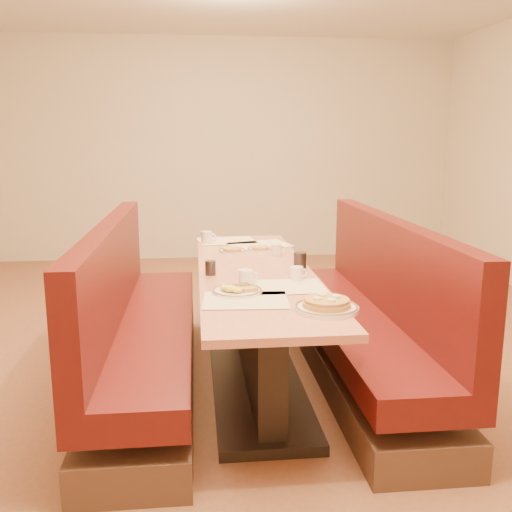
{
  "coord_description": "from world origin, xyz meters",
  "views": [
    {
      "loc": [
        -0.36,
        -3.45,
        1.56
      ],
      "look_at": [
        0.0,
        -0.07,
        0.85
      ],
      "focal_mm": 40.0,
      "sensor_mm": 36.0,
      "label": 1
    }
  ],
  "objects": [
    {
      "name": "ground",
      "position": [
        0.0,
        0.0,
        0.0
      ],
      "size": [
        8.0,
        8.0,
        0.0
      ],
      "primitive_type": "plane",
      "color": "#9E6647",
      "rests_on": "ground"
    },
    {
      "name": "booth_right",
      "position": [
        0.73,
        0.0,
        0.36
      ],
      "size": [
        0.55,
        2.5,
        1.05
      ],
      "color": "#4C3326",
      "rests_on": "ground"
    },
    {
      "name": "pancake_plate",
      "position": [
        0.25,
        -0.9,
        0.77
      ],
      "size": [
        0.31,
        0.31,
        0.07
      ],
      "rotation": [
        0.0,
        0.0,
        -0.2
      ],
      "color": "white",
      "rests_on": "diner_table"
    },
    {
      "name": "diner_table",
      "position": [
        0.0,
        0.0,
        0.37
      ],
      "size": [
        0.7,
        2.5,
        0.75
      ],
      "color": "black",
      "rests_on": "ground"
    },
    {
      "name": "extra_plate_mid",
      "position": [
        0.1,
        0.61,
        0.76
      ],
      "size": [
        0.19,
        0.19,
        0.04
      ],
      "rotation": [
        0.0,
        0.0,
        0.12
      ],
      "color": "white",
      "rests_on": "diner_table"
    },
    {
      "name": "coffee_mug_c",
      "position": [
        0.2,
        0.42,
        0.79
      ],
      "size": [
        0.11,
        0.07,
        0.08
      ],
      "rotation": [
        0.0,
        0.0,
        0.12
      ],
      "color": "white",
      "rests_on": "diner_table"
    },
    {
      "name": "placemat_far_right",
      "position": [
        0.12,
        0.82,
        0.75
      ],
      "size": [
        0.52,
        0.45,
        0.0
      ],
      "primitive_type": "cube",
      "rotation": [
        0.0,
        0.0,
        0.29
      ],
      "color": "beige",
      "rests_on": "diner_table"
    },
    {
      "name": "placemat_near_left",
      "position": [
        -0.12,
        -0.69,
        0.75
      ],
      "size": [
        0.45,
        0.35,
        0.0
      ],
      "primitive_type": "cube",
      "rotation": [
        0.0,
        0.0,
        -0.07
      ],
      "color": "beige",
      "rests_on": "diner_table"
    },
    {
      "name": "extra_plate_far",
      "position": [
        -0.1,
        0.57,
        0.76
      ],
      "size": [
        0.2,
        0.2,
        0.04
      ],
      "rotation": [
        0.0,
        0.0,
        0.03
      ],
      "color": "white",
      "rests_on": "diner_table"
    },
    {
      "name": "soda_tumbler_near",
      "position": [
        -0.28,
        -0.11,
        0.79
      ],
      "size": [
        0.06,
        0.06,
        0.09
      ],
      "color": "black",
      "rests_on": "diner_table"
    },
    {
      "name": "coffee_mug_d",
      "position": [
        -0.28,
        0.94,
        0.8
      ],
      "size": [
        0.12,
        0.09,
        0.09
      ],
      "rotation": [
        0.0,
        0.0,
        -0.26
      ],
      "color": "white",
      "rests_on": "diner_table"
    },
    {
      "name": "coffee_mug_b",
      "position": [
        -0.09,
        -0.38,
        0.8
      ],
      "size": [
        0.11,
        0.08,
        0.09
      ],
      "rotation": [
        0.0,
        0.0,
        0.18
      ],
      "color": "white",
      "rests_on": "diner_table"
    },
    {
      "name": "booth_left",
      "position": [
        -0.73,
        0.0,
        0.36
      ],
      "size": [
        0.55,
        2.5,
        1.05
      ],
      "color": "#4C3326",
      "rests_on": "ground"
    },
    {
      "name": "placemat_far_left",
      "position": [
        -0.12,
        1.01,
        0.75
      ],
      "size": [
        0.48,
        0.38,
        0.0
      ],
      "primitive_type": "cube",
      "rotation": [
        0.0,
        0.0,
        0.13
      ],
      "color": "beige",
      "rests_on": "diner_table"
    },
    {
      "name": "room_envelope",
      "position": [
        0.0,
        0.0,
        1.93
      ],
      "size": [
        6.04,
        8.04,
        2.82
      ],
      "color": "beige",
      "rests_on": "ground"
    },
    {
      "name": "placemat_near_right",
      "position": [
        0.12,
        -0.45,
        0.75
      ],
      "size": [
        0.43,
        0.32,
        0.0
      ],
      "primitive_type": "cube",
      "rotation": [
        0.0,
        0.0,
        0.01
      ],
      "color": "beige",
      "rests_on": "diner_table"
    },
    {
      "name": "coffee_mug_a",
      "position": [
        0.21,
        -0.29,
        0.79
      ],
      "size": [
        0.1,
        0.07,
        0.08
      ],
      "rotation": [
        0.0,
        0.0,
        0.14
      ],
      "color": "white",
      "rests_on": "diner_table"
    },
    {
      "name": "soda_tumbler_mid",
      "position": [
        0.28,
        -0.03,
        0.8
      ],
      "size": [
        0.08,
        0.08,
        0.11
      ],
      "color": "black",
      "rests_on": "diner_table"
    },
    {
      "name": "eggs_plate",
      "position": [
        -0.15,
        -0.55,
        0.77
      ],
      "size": [
        0.27,
        0.27,
        0.05
      ],
      "rotation": [
        0.0,
        0.0,
        0.29
      ],
      "color": "white",
      "rests_on": "diner_table"
    }
  ]
}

